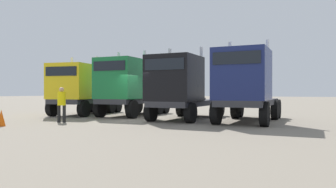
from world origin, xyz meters
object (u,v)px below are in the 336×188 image
at_px(semi_truck_black, 180,87).
at_px(traffic_cone_near, 1,118).
at_px(semi_truck_yellow, 78,89).
at_px(semi_truck_green, 126,87).
at_px(visitor_in_hivis, 62,102).
at_px(semi_truck_navy, 245,85).

bearing_deg(semi_truck_black, traffic_cone_near, -44.21).
relative_size(semi_truck_yellow, semi_truck_green, 1.03).
distance_m(semi_truck_green, visitor_in_hivis, 4.79).
distance_m(semi_truck_navy, traffic_cone_near, 11.38).
bearing_deg(semi_truck_green, semi_truck_navy, 79.13).
relative_size(semi_truck_yellow, visitor_in_hivis, 3.63).
distance_m(semi_truck_yellow, traffic_cone_near, 7.03).
relative_size(semi_truck_green, semi_truck_black, 0.95).
bearing_deg(semi_truck_navy, semi_truck_yellow, -93.99).
distance_m(semi_truck_black, traffic_cone_near, 8.72).
relative_size(semi_truck_navy, traffic_cone_near, 8.62).
xyz_separation_m(semi_truck_yellow, semi_truck_black, (7.46, -0.23, 0.04)).
xyz_separation_m(semi_truck_black, traffic_cone_near, (-5.72, -6.43, -1.41)).
distance_m(semi_truck_green, semi_truck_navy, 7.70).
bearing_deg(semi_truck_black, semi_truck_green, -104.30).
bearing_deg(semi_truck_black, visitor_in_hivis, -53.88).
xyz_separation_m(semi_truck_yellow, semi_truck_green, (3.32, 0.62, 0.12)).
relative_size(semi_truck_black, traffic_cone_near, 8.70).
bearing_deg(traffic_cone_near, visitor_in_hivis, 69.95).
distance_m(semi_truck_yellow, semi_truck_navy, 10.98).
bearing_deg(visitor_in_hivis, semi_truck_green, -27.93).
xyz_separation_m(semi_truck_green, semi_truck_navy, (7.66, -0.80, 0.01)).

